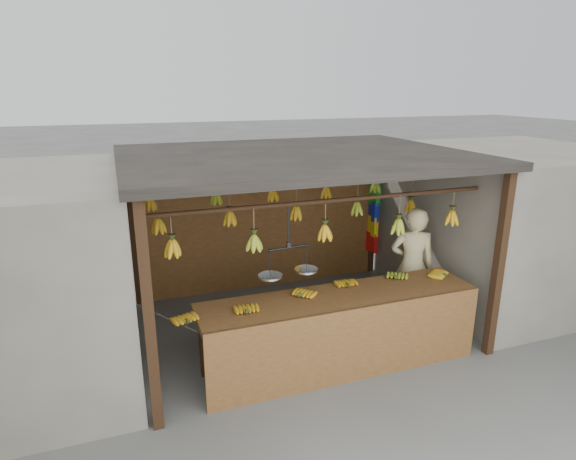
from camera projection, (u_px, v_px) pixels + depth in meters
name	position (u px, v px, depth m)	size (l,w,h in m)	color
ground	(295.00, 325.00, 6.72)	(80.00, 80.00, 0.00)	#5B5B57
stall	(287.00, 182.00, 6.44)	(4.30, 3.30, 2.40)	black
neighbor_right	(509.00, 222.00, 7.56)	(3.00, 3.00, 2.30)	slate
counter	(343.00, 316.00, 5.45)	(3.49, 0.75, 0.96)	brown
hanging_bananas	(296.00, 212.00, 6.24)	(3.63, 2.24, 0.38)	gold
balance_scale	(289.00, 269.00, 5.30)	(0.70, 0.30, 0.80)	black
vendor	(412.00, 266.00, 6.62)	(0.60, 0.40, 1.65)	beige
bag_bundles	(373.00, 218.00, 8.27)	(0.08, 0.26, 1.18)	#199926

